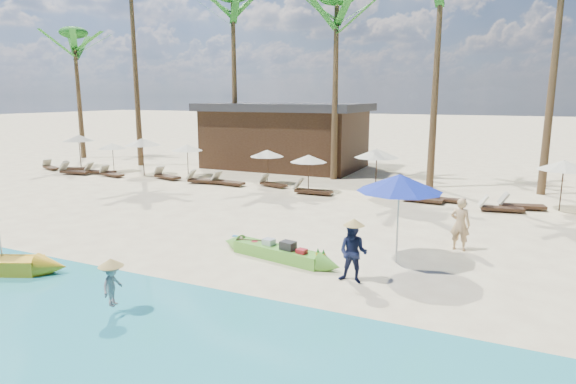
% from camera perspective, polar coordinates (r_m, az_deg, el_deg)
% --- Properties ---
extents(ground, '(240.00, 240.00, 0.00)m').
position_cam_1_polar(ground, '(14.21, -1.02, -8.30)').
color(ground, '#F7EBB6').
rests_on(ground, ground).
extents(wet_sand_strip, '(240.00, 4.50, 0.01)m').
position_cam_1_polar(wet_sand_strip, '(10.31, -13.71, -16.55)').
color(wet_sand_strip, tan).
rests_on(wet_sand_strip, ground).
extents(green_canoe, '(4.71, 1.20, 0.60)m').
position_cam_1_polar(green_canoe, '(14.42, -1.22, -7.15)').
color(green_canoe, '#61B938').
rests_on(green_canoe, ground).
extents(tourist, '(0.66, 0.48, 1.67)m').
position_cam_1_polar(tourist, '(15.98, 19.73, -3.62)').
color(tourist, '#DCAF76').
rests_on(tourist, ground).
extents(vendor_green, '(0.77, 0.60, 1.58)m').
position_cam_1_polar(vendor_green, '(12.62, 7.73, -7.16)').
color(vendor_green, '#161C3D').
rests_on(vendor_green, ground).
extents(vendor_yellow, '(0.48, 0.69, 0.98)m').
position_cam_1_polar(vendor_yellow, '(11.51, -20.10, -10.27)').
color(vendor_yellow, gray).
rests_on(vendor_yellow, ground).
extents(blue_umbrella, '(2.43, 2.43, 2.61)m').
position_cam_1_polar(blue_umbrella, '(13.95, 13.08, 1.07)').
color(blue_umbrella, '#99999E').
rests_on(blue_umbrella, ground).
extents(resort_parasol_0, '(2.11, 2.11, 2.18)m').
position_cam_1_polar(resort_parasol_0, '(35.93, -23.56, 5.89)').
color(resort_parasol_0, '#382417').
rests_on(resort_parasol_0, ground).
extents(lounger_0_left, '(1.79, 1.05, 0.58)m').
position_cam_1_polar(lounger_0_left, '(35.42, -26.32, 2.71)').
color(lounger_0_left, '#382417').
rests_on(lounger_0_left, ground).
extents(lounger_0_right, '(1.76, 1.01, 0.57)m').
position_cam_1_polar(lounger_0_right, '(34.38, -24.18, 2.65)').
color(lounger_0_right, '#382417').
rests_on(lounger_0_right, ground).
extents(resort_parasol_1, '(1.78, 1.78, 1.83)m').
position_cam_1_polar(resort_parasol_1, '(32.76, -20.10, 5.16)').
color(resort_parasol_1, '#382417').
rests_on(resort_parasol_1, ground).
extents(lounger_1_left, '(2.03, 0.86, 0.67)m').
position_cam_1_polar(lounger_1_left, '(32.60, -24.09, 2.30)').
color(lounger_1_left, '#382417').
rests_on(lounger_1_left, ground).
extents(lounger_1_right, '(1.99, 0.99, 0.65)m').
position_cam_1_polar(lounger_1_right, '(32.12, -21.52, 2.36)').
color(lounger_1_right, '#382417').
rests_on(lounger_1_right, ground).
extents(resort_parasol_2, '(2.19, 2.19, 2.26)m').
position_cam_1_polar(resort_parasol_2, '(30.68, -16.88, 5.70)').
color(resort_parasol_2, '#382417').
rests_on(resort_parasol_2, ground).
extents(lounger_2_left, '(1.81, 0.85, 0.59)m').
position_cam_1_polar(lounger_2_left, '(30.90, -20.26, 2.09)').
color(lounger_2_left, '#382417').
rests_on(lounger_2_left, ground).
extents(resort_parasol_3, '(1.86, 1.86, 1.92)m').
position_cam_1_polar(resort_parasol_3, '(29.61, -11.86, 5.16)').
color(resort_parasol_3, '#382417').
rests_on(resort_parasol_3, ground).
extents(lounger_3_left, '(1.96, 1.02, 0.64)m').
position_cam_1_polar(lounger_3_left, '(28.97, -14.26, 1.90)').
color(lounger_3_left, '#382417').
rests_on(lounger_3_left, ground).
extents(lounger_3_right, '(2.07, 0.95, 0.68)m').
position_cam_1_polar(lounger_3_right, '(27.08, -10.07, 1.47)').
color(lounger_3_right, '#382417').
rests_on(lounger_3_right, ground).
extents(resort_parasol_4, '(1.85, 1.85, 1.91)m').
position_cam_1_polar(resort_parasol_4, '(26.20, -2.50, 4.61)').
color(resort_parasol_4, '#382417').
rests_on(resort_parasol_4, ground).
extents(lounger_4_left, '(2.01, 0.83, 0.66)m').
position_cam_1_polar(lounger_4_left, '(26.38, -7.31, 1.28)').
color(lounger_4_left, '#382417').
rests_on(lounger_4_left, ground).
extents(lounger_4_right, '(1.73, 0.95, 0.56)m').
position_cam_1_polar(lounger_4_right, '(25.72, -1.93, 1.04)').
color(lounger_4_right, '#382417').
rests_on(lounger_4_right, ground).
extents(resort_parasol_5, '(1.85, 1.85, 1.91)m').
position_cam_1_polar(resort_parasol_5, '(23.96, 2.45, 3.98)').
color(resort_parasol_5, '#382417').
rests_on(resort_parasol_5, ground).
extents(lounger_5_left, '(1.96, 0.64, 0.66)m').
position_cam_1_polar(lounger_5_left, '(23.75, 2.72, 0.25)').
color(lounger_5_left, '#382417').
rests_on(lounger_5_left, ground).
extents(resort_parasol_6, '(2.19, 2.19, 2.26)m').
position_cam_1_polar(resort_parasol_6, '(23.87, 10.48, 4.54)').
color(resort_parasol_6, '#382417').
rests_on(resort_parasol_6, ground).
extents(lounger_6_left, '(1.90, 0.70, 0.63)m').
position_cam_1_polar(lounger_6_left, '(22.73, 15.36, -0.67)').
color(lounger_6_left, '#382417').
rests_on(lounger_6_left, ground).
extents(lounger_6_right, '(1.65, 0.52, 0.56)m').
position_cam_1_polar(lounger_6_right, '(23.08, 18.08, -0.71)').
color(lounger_6_right, '#382417').
rests_on(lounger_6_right, ground).
extents(resort_parasol_7, '(2.10, 2.10, 2.16)m').
position_cam_1_polar(resort_parasol_7, '(23.05, 29.91, 2.77)').
color(resort_parasol_7, '#382417').
rests_on(resort_parasol_7, ground).
extents(lounger_7_left, '(1.86, 0.84, 0.61)m').
position_cam_1_polar(lounger_7_left, '(22.00, 23.71, -1.64)').
color(lounger_7_left, '#382417').
rests_on(lounger_7_left, ground).
extents(lounger_7_right, '(1.97, 1.00, 0.64)m').
position_cam_1_polar(lounger_7_right, '(22.78, 25.72, -1.36)').
color(lounger_7_right, '#382417').
rests_on(lounger_7_right, ground).
extents(palm_0, '(2.08, 2.08, 9.90)m').
position_cam_1_polar(palm_0, '(41.19, -23.93, 15.02)').
color(palm_0, brown).
rests_on(palm_0, ground).
extents(palm_1, '(2.08, 2.08, 13.60)m').
position_cam_1_polar(palm_1, '(35.60, -18.08, 20.56)').
color(palm_1, brown).
rests_on(palm_1, ground).
extents(palm_2, '(2.08, 2.08, 11.33)m').
position_cam_1_polar(palm_2, '(31.94, -6.53, 19.17)').
color(palm_2, brown).
rests_on(palm_2, ground).
extents(palm_3, '(2.08, 2.08, 10.52)m').
position_cam_1_polar(palm_3, '(28.14, 5.76, 19.02)').
color(palm_3, brown).
rests_on(palm_3, ground).
extents(palm_4, '(2.08, 2.08, 11.70)m').
position_cam_1_polar(palm_4, '(26.74, 17.62, 20.89)').
color(palm_4, brown).
rests_on(palm_4, ground).
extents(pavilion_west, '(10.80, 6.60, 4.30)m').
position_cam_1_polar(pavilion_west, '(32.73, -0.34, 6.78)').
color(pavilion_west, '#382417').
rests_on(pavilion_west, ground).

